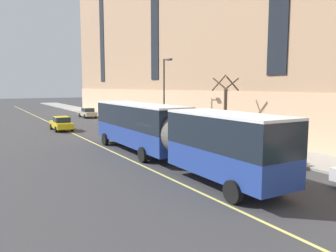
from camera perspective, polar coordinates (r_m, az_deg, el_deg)
ground_plane at (r=21.79m, az=-1.43°, el=-6.04°), size 260.00×260.00×0.00m
sidewalk at (r=29.12m, az=10.59°, el=-2.72°), size 4.50×160.00×0.15m
city_bus at (r=21.05m, az=-0.61°, el=-0.70°), size 3.02×19.32×3.62m
parked_car_black_0 at (r=27.19m, az=4.41°, el=-1.79°), size 1.99×4.43×1.56m
parked_car_champagne_1 at (r=43.09m, az=-9.19°, el=1.34°), size 2.02×4.62×1.56m
parked_car_champagne_4 at (r=53.40m, az=-13.83°, el=2.28°), size 1.93×4.55×1.56m
parked_car_champagne_5 at (r=21.94m, az=15.64°, el=-4.12°), size 2.05×4.72×1.56m
parked_car_green_6 at (r=34.82m, az=-4.19°, el=0.11°), size 2.00×4.25×1.56m
taxi_cab at (r=38.39m, az=-18.07°, el=0.42°), size 1.96×4.40×1.56m
street_tree_mid_block at (r=28.34m, az=9.95°, el=3.22°), size 1.92×1.89×5.78m
street_lamp at (r=34.52m, az=-0.52°, el=6.66°), size 0.36×1.48×7.60m
fire_hydrant at (r=27.80m, az=8.15°, el=-2.26°), size 0.42×0.24×0.72m
lane_centerline at (r=23.75m, az=-8.42°, el=-5.02°), size 0.16×140.00×0.01m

